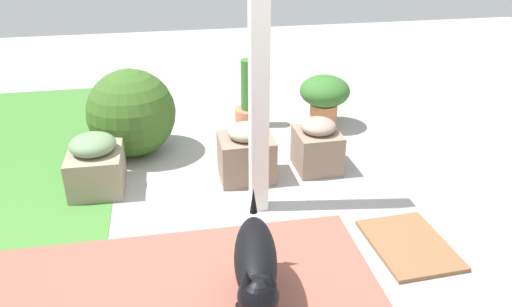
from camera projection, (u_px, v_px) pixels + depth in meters
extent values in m
plane|color=#9D9A98|center=(259.00, 231.00, 3.42)|extent=(12.00, 12.00, 0.00)
cube|color=white|center=(259.00, 66.00, 3.22)|extent=(0.12, 0.12, 2.11)
cube|color=#856E5B|center=(317.00, 150.00, 4.15)|extent=(0.39, 0.35, 0.33)
ellipsoid|color=gray|center=(318.00, 126.00, 4.06)|extent=(0.29, 0.29, 0.13)
cube|color=#896D5C|center=(246.00, 158.00, 4.00)|extent=(0.37, 0.43, 0.36)
ellipsoid|color=gray|center=(246.00, 132.00, 3.90)|extent=(0.29, 0.29, 0.13)
cube|color=gray|center=(97.00, 170.00, 3.87)|extent=(0.48, 0.40, 0.31)
ellipsoid|color=#65825A|center=(92.00, 144.00, 3.77)|extent=(0.35, 0.35, 0.16)
sphere|color=#355B20|center=(131.00, 113.00, 4.32)|extent=(0.75, 0.75, 0.75)
cylinder|color=#BD6D4C|center=(249.00, 117.00, 4.99)|extent=(0.27, 0.27, 0.18)
cylinder|color=#356F2A|center=(249.00, 85.00, 4.84)|extent=(0.15, 0.15, 0.49)
cylinder|color=#C17946|center=(323.00, 115.00, 4.96)|extent=(0.27, 0.27, 0.24)
ellipsoid|color=#326427|center=(325.00, 91.00, 4.84)|extent=(0.48, 0.48, 0.29)
ellipsoid|color=black|center=(255.00, 258.00, 2.65)|extent=(0.70, 0.32, 0.25)
sphere|color=black|center=(258.00, 296.00, 2.26)|extent=(0.19, 0.19, 0.19)
cone|color=black|center=(270.00, 277.00, 2.21)|extent=(0.06, 0.06, 0.08)
cone|color=black|center=(246.00, 278.00, 2.21)|extent=(0.06, 0.06, 0.08)
cylinder|color=black|center=(268.00, 266.00, 2.94)|extent=(0.06, 0.06, 0.20)
cylinder|color=black|center=(241.00, 266.00, 2.94)|extent=(0.06, 0.06, 0.20)
cone|color=black|center=(253.00, 200.00, 2.87)|extent=(0.05, 0.05, 0.16)
cube|color=brown|center=(409.00, 245.00, 3.27)|extent=(0.66, 0.50, 0.03)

